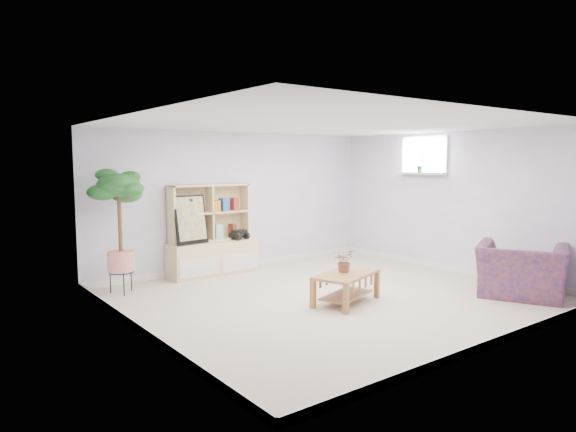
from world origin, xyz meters
TOP-DOWN VIEW (x-y plane):
  - floor at (0.00, 0.00)m, footprint 5.50×5.00m
  - ceiling at (0.00, 0.00)m, footprint 5.50×5.00m
  - walls at (0.00, 0.00)m, footprint 5.51×5.01m
  - baseboard at (0.00, 0.00)m, footprint 5.50×5.00m
  - window at (2.73, 0.60)m, footprint 0.10×0.98m
  - window_sill at (2.67, 0.60)m, footprint 0.14×1.00m
  - storage_unit at (-0.65, 2.24)m, footprint 1.51×0.51m
  - poster at (-1.07, 2.20)m, footprint 0.58×0.19m
  - toy_truck at (-0.19, 2.15)m, footprint 0.38×0.30m
  - coffee_table at (-0.07, -0.37)m, footprint 1.11×0.84m
  - table_plant at (-0.03, -0.29)m, footprint 0.32×0.30m
  - floor_tree at (-2.30, 1.93)m, footprint 0.85×0.85m
  - armchair at (2.10, -1.62)m, footprint 1.39×1.46m
  - sill_plant at (2.67, 0.63)m, footprint 0.18×0.16m

SIDE VIEW (x-z plane):
  - floor at x=0.00m, z-range -0.01..0.01m
  - baseboard at x=0.00m, z-range 0.00..0.10m
  - coffee_table at x=-0.07m, z-range 0.00..0.41m
  - armchair at x=2.10m, z-range 0.00..0.85m
  - table_plant at x=-0.03m, z-range 0.41..0.70m
  - toy_truck at x=-0.19m, z-range 0.57..0.75m
  - storage_unit at x=-0.65m, z-range 0.00..1.51m
  - floor_tree at x=-2.30m, z-range 0.00..1.80m
  - poster at x=-1.07m, z-range 0.57..1.35m
  - walls at x=0.00m, z-range 0.00..2.40m
  - window_sill at x=2.67m, z-range 1.66..1.70m
  - sill_plant at x=2.67m, z-range 1.70..1.96m
  - window at x=2.73m, z-range 1.66..2.34m
  - ceiling at x=0.00m, z-range 2.40..2.40m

